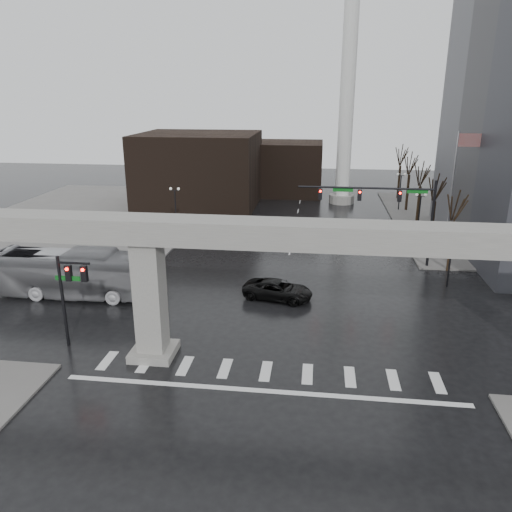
{
  "coord_description": "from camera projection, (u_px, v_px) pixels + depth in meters",
  "views": [
    {
      "loc": [
        2.6,
        -26.15,
        15.38
      ],
      "look_at": [
        -1.52,
        6.51,
        4.5
      ],
      "focal_mm": 35.0,
      "sensor_mm": 36.0,
      "label": 1
    }
  ],
  "objects": [
    {
      "name": "tree_right_2",
      "position": [
        419.0,
        202.0,
        59.18
      ],
      "size": [
        1.1,
        1.63,
        7.85
      ],
      "color": "black",
      "rests_on": "ground"
    },
    {
      "name": "tree_right_1",
      "position": [
        433.0,
        219.0,
        51.66
      ],
      "size": [
        1.09,
        1.61,
        7.67
      ],
      "color": "black",
      "rests_on": "ground"
    },
    {
      "name": "building_far_mid",
      "position": [
        289.0,
        168.0,
        77.74
      ],
      "size": [
        10.0,
        10.0,
        8.0
      ],
      "primitive_type": "cube",
      "color": "black",
      "rests_on": "ground"
    },
    {
      "name": "lamp_left_2",
      "position": [
        203.0,
        181.0,
        69.85
      ],
      "size": [
        1.22,
        0.32,
        5.11
      ],
      "color": "black",
      "rests_on": "ground"
    },
    {
      "name": "lamp_right_2",
      "position": [
        400.0,
        185.0,
        66.64
      ],
      "size": [
        1.22,
        0.32,
        5.11
      ],
      "color": "black",
      "rests_on": "ground"
    },
    {
      "name": "lamp_left_1",
      "position": [
        175.0,
        202.0,
        56.66
      ],
      "size": [
        1.22,
        0.32,
        5.11
      ],
      "color": "black",
      "rests_on": "ground"
    },
    {
      "name": "signal_left_pole",
      "position": [
        70.0,
        286.0,
        30.42
      ],
      "size": [
        2.3,
        0.3,
        6.0
      ],
      "color": "black",
      "rests_on": "ground"
    },
    {
      "name": "elevated_guideway",
      "position": [
        291.0,
        254.0,
        27.46
      ],
      "size": [
        48.0,
        2.6,
        8.7
      ],
      "color": "gray",
      "rests_on": "ground"
    },
    {
      "name": "pickup_truck",
      "position": [
        278.0,
        290.0,
        38.68
      ],
      "size": [
        5.76,
        3.52,
        1.49
      ],
      "primitive_type": "imported",
      "rotation": [
        0.0,
        0.0,
        1.37
      ],
      "color": "black",
      "rests_on": "ground"
    },
    {
      "name": "sidewalk_ne",
      "position": [
        511.0,
        224.0,
        60.57
      ],
      "size": [
        28.0,
        36.0,
        0.15
      ],
      "primitive_type": "cube",
      "color": "slate",
      "rests_on": "ground"
    },
    {
      "name": "building_far_left",
      "position": [
        199.0,
        170.0,
        69.43
      ],
      "size": [
        16.0,
        14.0,
        10.0
      ],
      "primitive_type": "cube",
      "color": "black",
      "rests_on": "ground"
    },
    {
      "name": "signal_mast_arm",
      "position": [
        390.0,
        204.0,
        44.58
      ],
      "size": [
        12.12,
        0.43,
        8.0
      ],
      "color": "black",
      "rests_on": "ground"
    },
    {
      "name": "flagpole_assembly",
      "position": [
        456.0,
        180.0,
        46.32
      ],
      "size": [
        2.06,
        0.12,
        12.0
      ],
      "color": "silver",
      "rests_on": "ground"
    },
    {
      "name": "smokestack",
      "position": [
        347.0,
        107.0,
        68.2
      ],
      "size": [
        3.6,
        3.6,
        30.0
      ],
      "color": "silver",
      "rests_on": "ground"
    },
    {
      "name": "sidewalk_nw",
      "position": [
        102.0,
        212.0,
        66.75
      ],
      "size": [
        28.0,
        36.0,
        0.15
      ],
      "primitive_type": "cube",
      "color": "slate",
      "rests_on": "ground"
    },
    {
      "name": "ground",
      "position": [
        268.0,
        362.0,
        29.77
      ],
      "size": [
        160.0,
        160.0,
        0.0
      ],
      "primitive_type": "plane",
      "color": "black",
      "rests_on": "ground"
    },
    {
      "name": "city_bus",
      "position": [
        75.0,
        273.0,
        38.92
      ],
      "size": [
        13.48,
        3.21,
        3.75
      ],
      "primitive_type": "imported",
      "rotation": [
        0.0,
        0.0,
        1.58
      ],
      "color": "#97979B",
      "rests_on": "ground"
    },
    {
      "name": "tree_right_3",
      "position": [
        408.0,
        189.0,
        66.69
      ],
      "size": [
        1.11,
        1.66,
        8.02
      ],
      "color": "black",
      "rests_on": "ground"
    },
    {
      "name": "tree_right_0",
      "position": [
        452.0,
        241.0,
        44.14
      ],
      "size": [
        1.09,
        1.58,
        7.5
      ],
      "color": "black",
      "rests_on": "ground"
    },
    {
      "name": "tree_right_4",
      "position": [
        399.0,
        179.0,
        74.21
      ],
      "size": [
        1.12,
        1.69,
        8.19
      ],
      "color": "black",
      "rests_on": "ground"
    },
    {
      "name": "lamp_right_1",
      "position": [
        420.0,
        208.0,
        53.46
      ],
      "size": [
        1.22,
        0.32,
        5.11
      ],
      "color": "black",
      "rests_on": "ground"
    },
    {
      "name": "lamp_right_0",
      "position": [
        452.0,
        247.0,
        40.27
      ],
      "size": [
        1.22,
        0.32,
        5.11
      ],
      "color": "black",
      "rests_on": "ground"
    },
    {
      "name": "lamp_left_0",
      "position": [
        131.0,
        235.0,
        43.47
      ],
      "size": [
        1.22,
        0.32,
        5.11
      ],
      "color": "black",
      "rests_on": "ground"
    }
  ]
}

